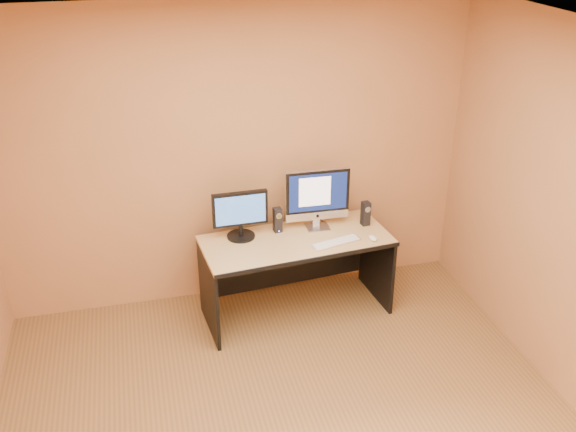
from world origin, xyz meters
The scene contains 11 objects.
walls centered at (0.00, 0.00, 1.30)m, with size 4.00×4.00×2.60m, color #A36941, non-canonical shape.
ceiling centered at (0.00, 0.00, 2.60)m, with size 4.00×4.00×0.00m, color white.
desk centered at (0.39, 1.51, 0.36)m, with size 1.56×0.68×0.72m, color tan, non-canonical shape.
imac centered at (0.62, 1.67, 0.99)m, with size 0.55×0.20×0.54m, color #B0B0B4, non-canonical shape.
second_monitor centered at (-0.05, 1.67, 0.92)m, with size 0.47×0.23×0.41m, color black, non-canonical shape.
speaker_left centered at (0.27, 1.69, 0.83)m, with size 0.07×0.07×0.21m, color black, non-canonical shape.
speaker_right centered at (1.03, 1.63, 0.83)m, with size 0.07×0.07×0.21m, color black, non-canonical shape.
keyboard centered at (0.69, 1.37, 0.73)m, with size 0.42×0.11×0.02m, color silver.
mouse centered at (1.00, 1.35, 0.74)m, with size 0.06×0.10×0.04m, color silver.
cable_a centered at (0.69, 1.78, 0.72)m, with size 0.01×0.01×0.21m, color black.
cable_b centered at (0.62, 1.78, 0.72)m, with size 0.01×0.01×0.18m, color black.
Camera 1 is at (-0.82, -2.99, 3.26)m, focal length 40.00 mm.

